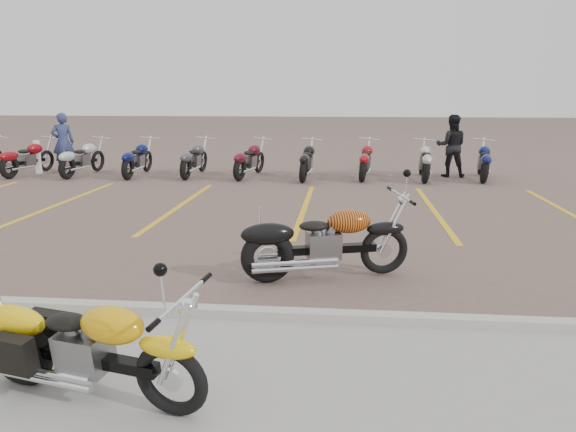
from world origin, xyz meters
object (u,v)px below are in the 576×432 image
object	(u,v)px
person_a	(63,142)
flame_cruiser	(322,245)
bollard	(38,157)
yellow_cruiser	(87,349)
person_b	(451,146)

from	to	relation	value
person_a	flame_cruiser	bearing A→B (deg)	102.87
bollard	yellow_cruiser	bearing A→B (deg)	-59.20
bollard	flame_cruiser	bearing A→B (deg)	-45.13
yellow_cruiser	bollard	bearing A→B (deg)	134.66
person_b	flame_cruiser	bearing A→B (deg)	76.76
person_a	person_b	size ratio (longest dim) A/B	1.01
yellow_cruiser	person_a	size ratio (longest dim) A/B	1.13
person_a	person_b	world-z (taller)	person_a
yellow_cruiser	flame_cruiser	xyz separation A→B (m)	(1.72, 3.14, 0.04)
person_a	bollard	bearing A→B (deg)	20.28
yellow_cruiser	bollard	distance (m)	14.15
flame_cruiser	bollard	xyz separation A→B (m)	(-8.97, 9.01, 0.04)
flame_cruiser	person_b	xyz separation A→B (m)	(3.33, 9.59, 0.43)
person_b	bollard	xyz separation A→B (m)	(-12.30, -0.58, -0.39)
bollard	person_b	bearing A→B (deg)	2.71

